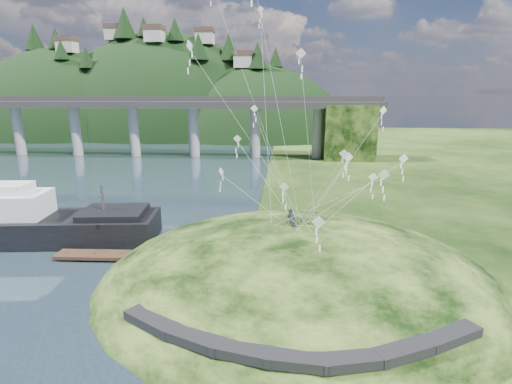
{
  "coord_description": "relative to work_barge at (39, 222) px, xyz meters",
  "views": [
    {
      "loc": [
        6.66,
        -30.0,
        16.07
      ],
      "look_at": [
        4.0,
        6.0,
        7.0
      ],
      "focal_mm": 28.0,
      "sensor_mm": 36.0,
      "label": 1
    }
  ],
  "objects": [
    {
      "name": "kite_flyers",
      "position": [
        27.48,
        -5.96,
        3.71
      ],
      "size": [
        1.16,
        3.64,
        2.09
      ],
      "color": "#252732",
      "rests_on": "ground"
    },
    {
      "name": "kite_swarm",
      "position": [
        28.34,
        -7.36,
        11.09
      ],
      "size": [
        17.42,
        16.34,
        19.17
      ],
      "color": "white",
      "rests_on": "ground"
    },
    {
      "name": "grass_hill",
      "position": [
        28.17,
        -7.81,
        -3.64
      ],
      "size": [
        36.0,
        32.0,
        13.0
      ],
      "color": "black",
      "rests_on": "ground"
    },
    {
      "name": "far_ridge",
      "position": [
        -23.41,
        112.36,
        -9.57
      ],
      "size": [
        153.0,
        70.0,
        94.5
      ],
      "color": "black",
      "rests_on": "ground"
    },
    {
      "name": "bridge",
      "position": [
        -6.29,
        60.26,
        7.57
      ],
      "size": [
        160.0,
        11.0,
        15.0
      ],
      "color": "#2D2B2B",
      "rests_on": "ground"
    },
    {
      "name": "work_barge",
      "position": [
        0.0,
        0.0,
        0.0
      ],
      "size": [
        24.97,
        9.26,
        8.54
      ],
      "color": "black",
      "rests_on": "ground"
    },
    {
      "name": "wooden_dock",
      "position": [
        11.06,
        -4.26,
        -1.72
      ],
      "size": [
        13.31,
        2.52,
        0.95
      ],
      "color": "#311E14",
      "rests_on": "ground"
    },
    {
      "name": "ground",
      "position": [
        20.17,
        -9.81,
        -2.14
      ],
      "size": [
        320.0,
        320.0,
        0.0
      ],
      "primitive_type": "plane",
      "color": "black",
      "rests_on": "ground"
    },
    {
      "name": "footpath",
      "position": [
        27.63,
        -19.55,
        -0.05
      ],
      "size": [
        22.29,
        5.84,
        0.83
      ],
      "color": "black",
      "rests_on": "ground"
    }
  ]
}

